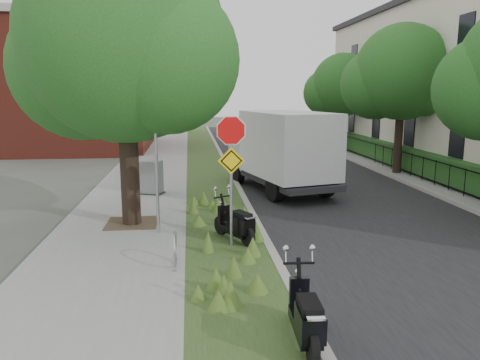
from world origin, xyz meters
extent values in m
plane|color=#4C5147|center=(0.00, 0.00, 0.00)|extent=(120.00, 120.00, 0.00)
cube|color=gray|center=(-4.25, 10.00, 0.06)|extent=(3.50, 60.00, 0.12)
cube|color=#31451D|center=(-1.50, 10.00, 0.06)|extent=(2.00, 60.00, 0.12)
cube|color=#9E9991|center=(-0.50, 10.00, 0.07)|extent=(0.20, 60.00, 0.13)
cube|color=black|center=(3.00, 10.00, 0.01)|extent=(7.00, 60.00, 0.01)
cube|color=#9E9991|center=(6.50, 10.00, 0.07)|extent=(0.20, 60.00, 0.13)
cube|color=gray|center=(8.20, 10.00, 0.06)|extent=(3.20, 60.00, 0.12)
cylinder|color=black|center=(-4.00, 2.80, 2.36)|extent=(0.52, 0.52, 4.48)
sphere|color=#214E1A|center=(-4.00, 2.80, 5.08)|extent=(5.40, 5.40, 5.40)
sphere|color=#214E1A|center=(-5.21, 3.61, 4.41)|extent=(4.05, 4.05, 4.05)
sphere|color=#214E1A|center=(-2.92, 2.12, 4.54)|extent=(3.78, 3.78, 3.78)
cube|color=#473828|center=(-4.00, 2.80, 0.12)|extent=(1.40, 1.40, 0.01)
cylinder|color=#A5A8AD|center=(-3.20, 1.80, 2.12)|extent=(0.08, 0.08, 4.00)
torus|color=#A5A8AD|center=(-2.70, -0.60, 0.50)|extent=(0.05, 0.77, 0.77)
cube|color=#A5A8AD|center=(-2.70, -0.96, 0.14)|extent=(0.06, 0.06, 0.04)
cube|color=#A5A8AD|center=(-2.70, -0.24, 0.14)|extent=(0.06, 0.06, 0.04)
cylinder|color=#A5A8AD|center=(-1.40, 0.60, 1.62)|extent=(0.07, 0.07, 3.00)
cylinder|color=red|center=(-1.40, 0.57, 2.87)|extent=(0.86, 0.03, 0.86)
cylinder|color=white|center=(-1.40, 0.58, 2.87)|extent=(0.94, 0.02, 0.94)
cube|color=yellow|center=(-1.40, 0.57, 2.17)|extent=(0.64, 0.03, 0.64)
cube|color=black|center=(7.20, 10.00, 1.07)|extent=(0.04, 24.00, 0.04)
cube|color=black|center=(7.20, 10.00, 0.27)|extent=(0.04, 24.00, 0.04)
cylinder|color=black|center=(7.20, 10.00, 0.62)|extent=(0.03, 0.03, 1.00)
cube|color=#1C4117|center=(7.90, 10.00, 0.67)|extent=(1.00, 24.00, 1.10)
cube|color=#2D2D33|center=(7.95, 10.00, 4.30)|extent=(0.25, 26.00, 0.60)
cube|color=maroon|center=(-9.50, 22.00, 4.00)|extent=(9.00, 10.00, 8.00)
cube|color=#9E9991|center=(-9.50, 22.00, 8.10)|extent=(9.40, 10.40, 0.40)
cylinder|color=black|center=(7.00, 10.00, 2.14)|extent=(0.36, 0.36, 4.03)
sphere|color=#214E1A|center=(7.00, 10.00, 4.58)|extent=(4.20, 4.20, 4.20)
sphere|color=#214E1A|center=(6.05, 10.63, 4.06)|extent=(3.15, 3.15, 3.15)
sphere|color=#214E1A|center=(7.84, 9.47, 4.16)|extent=(2.94, 2.94, 2.94)
cylinder|color=black|center=(7.00, 18.00, 1.94)|extent=(0.36, 0.36, 3.64)
sphere|color=#214E1A|center=(7.00, 18.00, 4.15)|extent=(3.80, 3.80, 3.80)
sphere|color=#214E1A|center=(6.14, 18.57, 3.67)|extent=(2.85, 2.85, 2.85)
sphere|color=#214E1A|center=(7.76, 17.52, 3.77)|extent=(2.66, 2.66, 2.66)
cylinder|color=black|center=(-1.59, 1.50, 0.36)|extent=(0.33, 0.47, 0.48)
cylinder|color=black|center=(-1.03, 0.50, 0.36)|extent=(0.33, 0.47, 0.48)
cube|color=black|center=(-1.28, 0.96, 0.38)|extent=(0.80, 1.08, 0.17)
cube|color=black|center=(-1.13, 0.68, 0.60)|extent=(0.59, 0.69, 0.37)
cube|color=black|center=(-1.15, 0.72, 0.84)|extent=(0.51, 0.62, 0.11)
cylinder|color=black|center=(-0.70, -3.31, 0.36)|extent=(0.14, 0.49, 0.49)
cylinder|color=black|center=(-0.76, -4.47, 0.36)|extent=(0.14, 0.49, 0.49)
cube|color=black|center=(-0.74, -3.93, 0.38)|extent=(0.37, 1.09, 0.17)
cube|color=black|center=(-0.75, -4.26, 0.61)|extent=(0.37, 0.63, 0.38)
cube|color=black|center=(-0.75, -4.21, 0.85)|extent=(0.31, 0.58, 0.11)
cube|color=#262628|center=(1.09, 7.19, 0.54)|extent=(3.47, 5.95, 0.19)
cube|color=#B7BABC|center=(0.54, 9.28, 1.44)|extent=(2.47, 1.98, 1.69)
cube|color=silver|center=(1.24, 6.63, 1.86)|extent=(3.27, 4.47, 2.32)
cube|color=#262628|center=(-3.78, 6.67, 0.14)|extent=(1.05, 0.88, 0.04)
cube|color=gray|center=(-3.78, 6.67, 0.72)|extent=(0.92, 0.75, 1.20)
camera|label=1|loc=(-2.36, -10.09, 3.74)|focal=35.00mm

